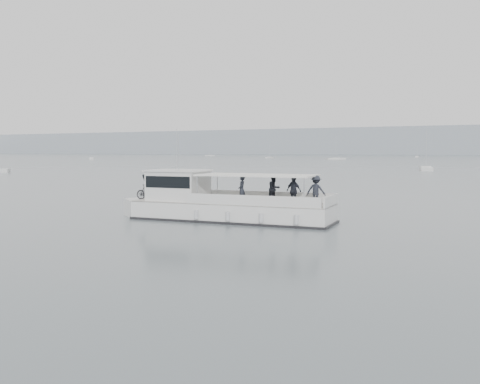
% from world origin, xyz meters
% --- Properties ---
extents(ground, '(1400.00, 1400.00, 0.00)m').
position_xyz_m(ground, '(0.00, 0.00, 0.00)').
color(ground, '#546063').
rests_on(ground, ground).
extents(tour_boat, '(12.71, 4.15, 5.29)m').
position_xyz_m(tour_boat, '(-5.03, 1.45, 0.87)').
color(tour_boat, silver).
rests_on(tour_boat, ground).
extents(moored_fleet, '(335.68, 361.54, 10.39)m').
position_xyz_m(moored_fleet, '(-45.63, 185.21, 0.36)').
color(moored_fleet, silver).
rests_on(moored_fleet, ground).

